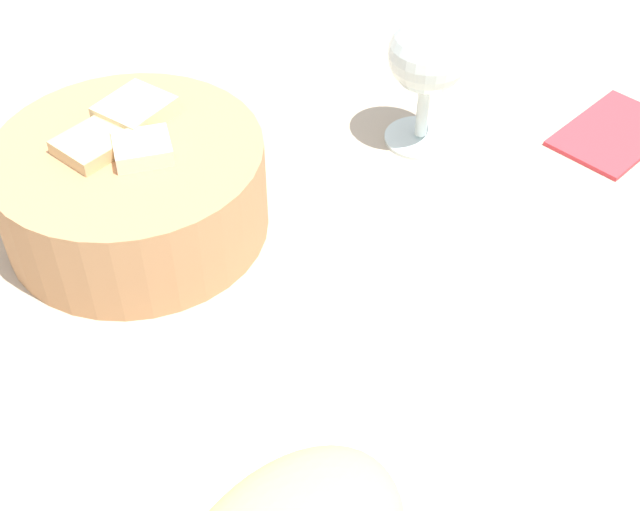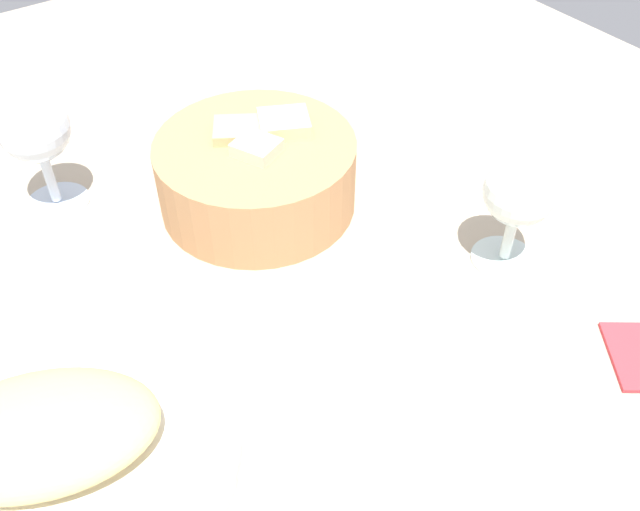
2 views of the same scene
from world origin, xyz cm
name	(u,v)px [view 1 (image 1 of 2)]	position (x,y,z in cm)	size (l,w,h in cm)	color
ground_plane	(250,355)	(0.00, 0.00, -1.00)	(140.00, 140.00, 2.00)	tan
bread_basket	(133,186)	(10.48, 10.71, 3.89)	(19.56, 19.56, 8.80)	tan
wine_glass_near	(427,62)	(24.61, -9.70, 7.61)	(6.43, 6.43, 11.52)	silver
folded_napkin	(615,131)	(27.71, -26.14, 0.40)	(11.00, 7.00, 0.80)	#D4363E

